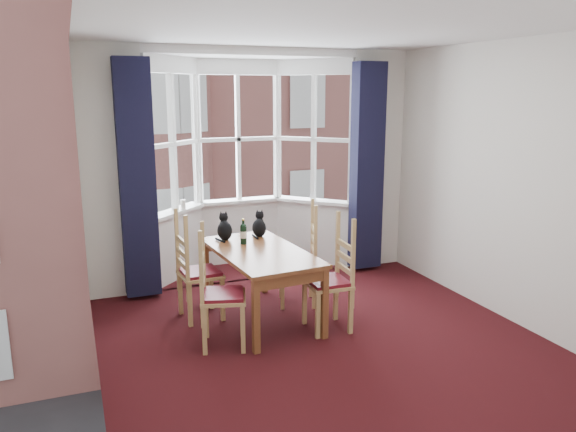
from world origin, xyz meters
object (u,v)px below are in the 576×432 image
chair_right_far (306,262)px  wine_bottle (243,233)px  cat_left (225,229)px  cat_right (259,226)px  dining_table (260,258)px  chair_right_near (336,282)px  chair_left_near (213,297)px  chair_left_far (192,275)px  candle_tall (183,205)px

chair_right_far → wine_bottle: bearing=176.2°
chair_right_far → wine_bottle: size_ratio=3.40×
chair_right_far → cat_left: bearing=160.7°
chair_right_far → cat_right: cat_right is taller
dining_table → chair_right_near: (0.62, -0.48, -0.18)m
chair_left_near → cat_right: size_ratio=3.16×
chair_left_far → chair_right_near: (1.27, -0.73, 0.00)m
chair_right_near → wine_bottle: wine_bottle is taller
chair_right_far → candle_tall: (-1.06, 1.35, 0.46)m
wine_bottle → candle_tall: wine_bottle is taller
chair_right_far → cat_left: size_ratio=3.00×
chair_left_far → cat_right: (0.82, 0.29, 0.37)m
cat_left → candle_tall: cat_left is taller
cat_left → candle_tall: 1.10m
candle_tall → chair_left_far: bearing=-98.1°
dining_table → wine_bottle: 0.36m
chair_left_near → wine_bottle: bearing=54.9°
chair_left_near → wine_bottle: (0.51, 0.73, 0.38)m
chair_right_near → wine_bottle: 1.11m
chair_left_near → cat_right: (0.77, 0.98, 0.37)m
dining_table → chair_right_far: chair_right_far is taller
chair_right_far → cat_left: 0.95m
chair_right_near → cat_left: 1.37m
candle_tall → dining_table: bearing=-73.9°
chair_left_near → chair_right_far: (1.20, 0.68, 0.00)m
chair_right_far → cat_right: 0.64m
cat_right → chair_right_far: bearing=-34.1°
chair_left_far → cat_left: (0.43, 0.28, 0.38)m
chair_right_near → chair_right_far: bearing=91.4°
chair_left_far → chair_right_far: size_ratio=1.00×
chair_left_near → chair_right_near: 1.22m
dining_table → cat_left: (-0.22, 0.53, 0.20)m
cat_left → chair_right_near: bearing=-50.2°
candle_tall → chair_left_near: bearing=-93.9°
dining_table → chair_right_far: size_ratio=1.70×
cat_left → cat_right: size_ratio=1.05×
cat_left → cat_right: cat_left is taller
wine_bottle → dining_table: bearing=-73.6°
chair_left_near → dining_table: bearing=36.2°
chair_left_near → candle_tall: bearing=86.1°
cat_left → wine_bottle: (0.14, -0.24, 0.00)m
chair_left_far → cat_left: cat_left is taller
dining_table → cat_left: cat_left is taller
cat_right → candle_tall: bearing=120.8°
cat_left → candle_tall: size_ratio=2.46×
wine_bottle → cat_left: bearing=119.4°
dining_table → candle_tall: size_ratio=12.55×
chair_right_near → chair_right_far: (-0.02, 0.72, 0.00)m
cat_left → candle_tall: (-0.24, 1.07, 0.08)m
chair_left_near → chair_right_near: size_ratio=1.00×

